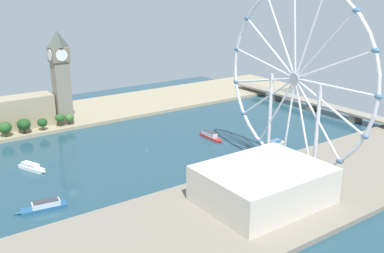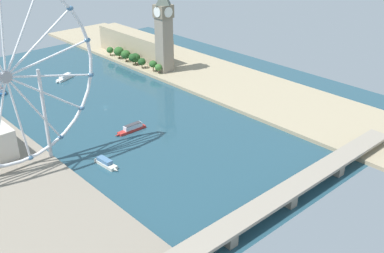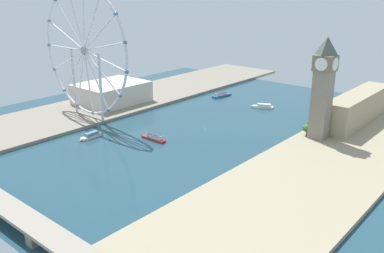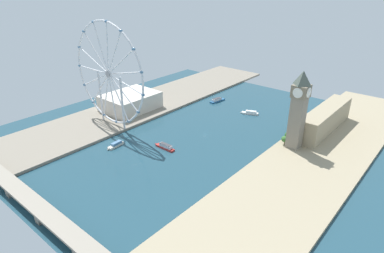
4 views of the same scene
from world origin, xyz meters
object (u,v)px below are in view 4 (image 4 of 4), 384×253
Objects in this scene: tour_boat_1 at (165,147)px; tour_boat_2 at (116,145)px; clock_tower at (298,109)px; tour_boat_0 at (217,100)px; ferris_wheel at (108,74)px; river_bridge at (44,212)px; parliament_block at (325,119)px; riverside_hall at (130,101)px; tour_boat_3 at (250,113)px.

tour_boat_1 is 54.02m from tour_boat_2.
tour_boat_0 is at bearing -23.88° from clock_tower.
ferris_wheel is 0.55× the size of river_bridge.
tour_boat_2 is (0.44, 184.25, -0.11)m from tour_boat_0.
tour_boat_2 is at bearing -171.96° from tour_boat_0.
tour_boat_1 reaches higher than tour_boat_2.
ferris_wheel reaches higher than parliament_block.
ferris_wheel reaches higher than tour_boat_1.
parliament_block is at bearing 134.94° from tour_boat_2.
clock_tower is at bearing 124.31° from tour_boat_2.
parliament_block is at bearing -97.55° from clock_tower.
parliament_block is at bearing -143.34° from ferris_wheel.
tour_boat_3 is at bearing -144.00° from riverside_hall.
ferris_wheel is (201.67, 150.11, 48.63)m from parliament_block.
parliament_block is 0.90× the size of ferris_wheel.
tour_boat_2 is at bearing 35.22° from tour_boat_1.
tour_boat_1 is (-43.55, 152.90, 0.21)m from tour_boat_0.
parliament_block is 247.59m from riverside_hall.
river_bridge is at bearing 70.53° from parliament_block.
clock_tower is 168.22m from tour_boat_0.
tour_boat_1 is (10.54, -140.23, -4.79)m from river_bridge.
ferris_wheel is at bearing -129.81° from tour_boat_2.
ferris_wheel is 5.02× the size of tour_boat_3.
tour_boat_0 is at bearing -74.36° from tour_boat_1.
clock_tower is 70.36m from parliament_block.
riverside_hall is 0.31× the size of river_bridge.
ferris_wheel is at bearing -0.52° from tour_boat_1.
tour_boat_3 is at bearing 155.97° from tour_boat_2.
riverside_hall is at bearing 10.42° from clock_tower.
clock_tower reaches higher than tour_boat_3.
tour_boat_2 is (157.31, 181.87, -14.62)m from parliament_block.
riverside_hall is 104.46m from tour_boat_2.
tour_boat_1 reaches higher than tour_boat_3.
parliament_block is (-8.39, -63.34, -29.45)m from clock_tower.
tour_boat_3 is (94.84, 8.57, -14.63)m from parliament_block.
riverside_hall is at bearing 24.63° from parliament_block.
tour_boat_2 is at bearing 49.14° from parliament_block.
river_bridge reaches higher than tour_boat_1.
clock_tower is 222.67m from riverside_hall.
tour_boat_3 is at bearing -127.04° from ferris_wheel.
tour_boat_3 is at bearing -97.68° from tour_boat_1.
riverside_hall is at bearing -63.52° from ferris_wheel.
parliament_block is 3.70× the size of tour_boat_0.
tour_boat_0 is (-68.17, -105.56, -11.43)m from riverside_hall.
tour_boat_1 is at bearing -85.70° from river_bridge.
tour_boat_2 is at bearing -63.40° from river_bridge.
clock_tower is at bearing -155.82° from ferris_wheel.
tour_boat_1 is (-88.34, 0.40, -62.92)m from ferris_wheel.
river_bridge is (94.40, 227.40, -38.96)m from clock_tower.
parliament_block reaches higher than tour_boat_2.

